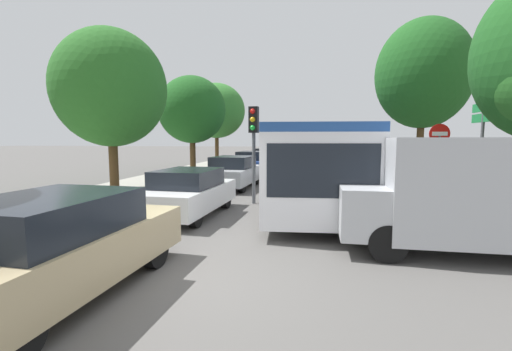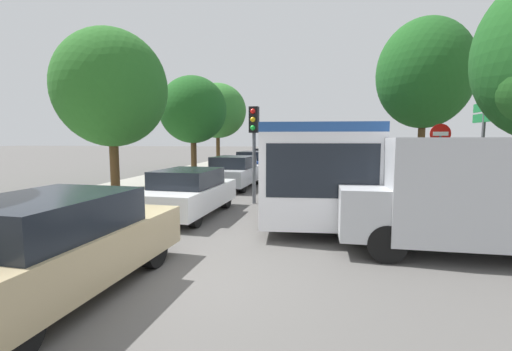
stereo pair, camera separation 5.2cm
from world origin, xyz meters
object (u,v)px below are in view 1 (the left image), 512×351
object	(u,v)px
queued_car_tan	(54,247)
no_entry_sign	(439,151)
queued_car_silver	(234,172)
direction_sign_post	(483,131)
tree_left_distant	(216,111)
traffic_light	(254,133)
queued_car_white	(189,192)
queued_car_blue	(253,163)
tree_left_far	(191,112)
queued_car_red	(266,158)
city_bus_rear	(281,147)
white_van	(480,192)
tree_left_mid	(109,91)
tree_right_mid	(423,74)
articulated_bus	(304,155)

from	to	relation	value
queued_car_tan	no_entry_sign	distance (m)	12.00
queued_car_silver	direction_sign_post	xyz separation A→B (m)	(8.97, -3.53, 1.80)
no_entry_sign	tree_left_distant	distance (m)	19.42
queued_car_silver	no_entry_sign	bearing A→B (deg)	-103.87
traffic_light	no_entry_sign	world-z (taller)	traffic_light
queued_car_white	queued_car_silver	world-z (taller)	queued_car_silver
queued_car_blue	tree_left_far	size ratio (longest dim) A/B	0.72
queued_car_red	tree_left_distant	world-z (taller)	tree_left_distant
direction_sign_post	tree_left_far	distance (m)	15.72
city_bus_rear	queued_car_tan	bearing A→B (deg)	178.53
white_van	tree_left_distant	distance (m)	23.59
direction_sign_post	traffic_light	bearing A→B (deg)	0.24
tree_left_far	tree_left_mid	bearing A→B (deg)	-95.09
queued_car_silver	tree_left_far	bearing A→B (deg)	40.18
tree_left_mid	tree_right_mid	distance (m)	15.42
direction_sign_post	queued_car_silver	bearing A→B (deg)	-22.94
articulated_bus	city_bus_rear	xyz separation A→B (m)	(-3.19, 25.04, -0.14)
queued_car_tan	white_van	xyz separation A→B (m)	(6.89, 3.07, 0.48)
traffic_light	tree_left_mid	bearing A→B (deg)	-95.28
no_entry_sign	queued_car_silver	bearing A→B (deg)	-107.68
city_bus_rear	tree_left_distant	size ratio (longest dim) A/B	1.62
city_bus_rear	queued_car_blue	distance (m)	19.71
queued_car_tan	direction_sign_post	bearing A→B (deg)	-45.24
city_bus_rear	queued_car_blue	xyz separation A→B (m)	(-0.06, -19.70, -0.62)
queued_car_tan	white_van	bearing A→B (deg)	-62.21
tree_left_far	tree_left_distant	distance (m)	6.99
queued_car_white	tree_left_mid	bearing A→B (deg)	56.80
city_bus_rear	no_entry_sign	world-z (taller)	no_entry_sign
city_bus_rear	queued_car_silver	xyz separation A→B (m)	(-0.04, -25.52, -0.63)
city_bus_rear	no_entry_sign	xyz separation A→B (m)	(7.99, -28.08, 0.49)
articulated_bus	queued_car_tan	bearing A→B (deg)	-19.10
white_van	traffic_light	xyz separation A→B (m)	(-5.27, 4.55, 1.26)
city_bus_rear	queued_car_blue	bearing A→B (deg)	178.49
tree_left_far	tree_right_mid	world-z (taller)	tree_right_mid
queued_car_tan	queued_car_white	world-z (taller)	queued_car_tan
articulated_bus	tree_right_mid	distance (m)	8.14
articulated_bus	no_entry_sign	bearing A→B (deg)	54.05
queued_car_red	traffic_light	xyz separation A→B (m)	(1.63, -15.97, 1.72)
queued_car_tan	direction_sign_post	world-z (taller)	direction_sign_post
city_bus_rear	traffic_light	xyz separation A→B (m)	(1.53, -29.27, 1.12)
queued_car_silver	queued_car_blue	xyz separation A→B (m)	(-0.03, 5.82, 0.01)
city_bus_rear	traffic_light	size ratio (longest dim) A/B	3.28
articulated_bus	tree_left_mid	size ratio (longest dim) A/B	2.67
queued_car_blue	traffic_light	bearing A→B (deg)	-166.77
city_bus_rear	traffic_light	world-z (taller)	traffic_light
queued_car_silver	queued_car_red	bearing A→B (deg)	4.10
queued_car_silver	queued_car_blue	bearing A→B (deg)	4.05
tree_left_mid	tree_left_distant	distance (m)	14.77
white_van	no_entry_sign	world-z (taller)	no_entry_sign
queued_car_silver	tree_left_distant	bearing A→B (deg)	22.65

